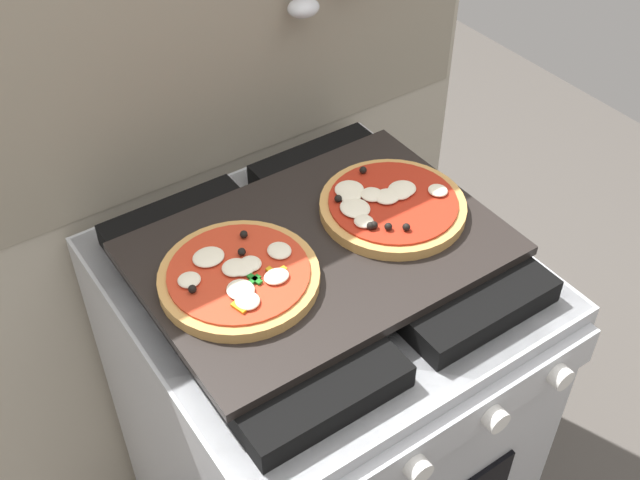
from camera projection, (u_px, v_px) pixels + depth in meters
name	position (u px, v px, depth m)	size (l,w,h in m)	color
kitchen_backsplash	(221.00, 196.00, 1.48)	(1.10, 0.09, 1.55)	#B2A893
stove	(320.00, 425.00, 1.50)	(0.60, 0.64, 0.90)	#B7BABF
baking_tray	(320.00, 249.00, 1.19)	(0.54, 0.38, 0.02)	black
pizza_left	(238.00, 275.00, 1.12)	(0.23, 0.23, 0.03)	tan
pizza_right	(390.00, 205.00, 1.24)	(0.23, 0.23, 0.03)	tan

